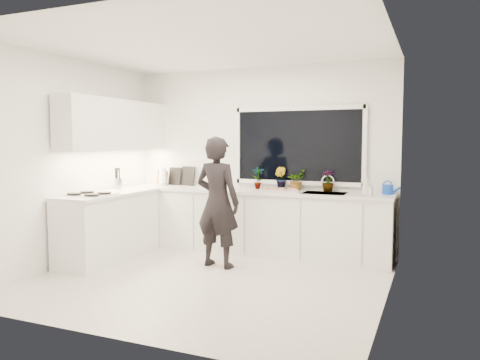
% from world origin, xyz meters
% --- Properties ---
extents(floor, '(4.00, 3.50, 0.02)m').
position_xyz_m(floor, '(0.00, 0.00, -0.01)').
color(floor, beige).
rests_on(floor, ground).
extents(wall_back, '(4.00, 0.02, 2.70)m').
position_xyz_m(wall_back, '(0.00, 1.76, 1.35)').
color(wall_back, white).
rests_on(wall_back, ground).
extents(wall_left, '(0.02, 3.50, 2.70)m').
position_xyz_m(wall_left, '(-2.01, 0.00, 1.35)').
color(wall_left, white).
rests_on(wall_left, ground).
extents(wall_right, '(0.02, 3.50, 2.70)m').
position_xyz_m(wall_right, '(2.01, 0.00, 1.35)').
color(wall_right, white).
rests_on(wall_right, ground).
extents(ceiling, '(4.00, 3.50, 0.02)m').
position_xyz_m(ceiling, '(0.00, 0.00, 2.71)').
color(ceiling, white).
rests_on(ceiling, wall_back).
extents(window, '(1.80, 0.02, 1.00)m').
position_xyz_m(window, '(0.60, 1.73, 1.55)').
color(window, black).
rests_on(window, wall_back).
extents(base_cabinets_back, '(3.92, 0.58, 0.88)m').
position_xyz_m(base_cabinets_back, '(0.00, 1.45, 0.44)').
color(base_cabinets_back, white).
rests_on(base_cabinets_back, floor).
extents(base_cabinets_left, '(0.58, 1.60, 0.88)m').
position_xyz_m(base_cabinets_left, '(-1.67, 0.35, 0.44)').
color(base_cabinets_left, white).
rests_on(base_cabinets_left, floor).
extents(countertop_back, '(3.94, 0.62, 0.04)m').
position_xyz_m(countertop_back, '(0.00, 1.44, 0.90)').
color(countertop_back, silver).
rests_on(countertop_back, base_cabinets_back).
extents(countertop_left, '(0.62, 1.60, 0.04)m').
position_xyz_m(countertop_left, '(-1.67, 0.35, 0.90)').
color(countertop_left, silver).
rests_on(countertop_left, base_cabinets_left).
extents(upper_cabinets, '(0.34, 2.10, 0.70)m').
position_xyz_m(upper_cabinets, '(-1.79, 0.70, 1.85)').
color(upper_cabinets, white).
rests_on(upper_cabinets, wall_left).
extents(sink, '(0.58, 0.42, 0.14)m').
position_xyz_m(sink, '(1.05, 1.45, 0.87)').
color(sink, silver).
rests_on(sink, countertop_back).
extents(faucet, '(0.03, 0.03, 0.22)m').
position_xyz_m(faucet, '(1.05, 1.65, 1.03)').
color(faucet, silver).
rests_on(faucet, countertop_back).
extents(stovetop, '(0.56, 0.48, 0.03)m').
position_xyz_m(stovetop, '(-1.69, -0.00, 0.94)').
color(stovetop, black).
rests_on(stovetop, countertop_left).
extents(person, '(0.66, 0.47, 1.68)m').
position_xyz_m(person, '(-0.14, 0.59, 0.84)').
color(person, black).
rests_on(person, floor).
extents(pizza_tray, '(0.60, 0.52, 0.03)m').
position_xyz_m(pizza_tray, '(0.43, 1.42, 0.94)').
color(pizza_tray, silver).
rests_on(pizza_tray, countertop_back).
extents(pizza, '(0.54, 0.47, 0.01)m').
position_xyz_m(pizza, '(0.43, 1.42, 0.95)').
color(pizza, red).
rests_on(pizza, pizza_tray).
extents(watering_can, '(0.17, 0.17, 0.13)m').
position_xyz_m(watering_can, '(1.85, 1.61, 0.98)').
color(watering_can, blue).
rests_on(watering_can, countertop_back).
extents(paper_towel_roll, '(0.14, 0.14, 0.26)m').
position_xyz_m(paper_towel_roll, '(-1.56, 1.55, 1.05)').
color(paper_towel_roll, white).
rests_on(paper_towel_roll, countertop_back).
extents(knife_block, '(0.14, 0.11, 0.22)m').
position_xyz_m(knife_block, '(-1.59, 1.59, 1.03)').
color(knife_block, olive).
rests_on(knife_block, countertop_back).
extents(utensil_crock, '(0.16, 0.16, 0.16)m').
position_xyz_m(utensil_crock, '(-1.85, 0.80, 1.00)').
color(utensil_crock, silver).
rests_on(utensil_crock, countertop_left).
extents(picture_frame_large, '(0.22, 0.04, 0.28)m').
position_xyz_m(picture_frame_large, '(-1.42, 1.69, 1.06)').
color(picture_frame_large, black).
rests_on(picture_frame_large, countertop_back).
extents(picture_frame_small, '(0.25, 0.06, 0.30)m').
position_xyz_m(picture_frame_small, '(-1.18, 1.69, 1.07)').
color(picture_frame_small, black).
rests_on(picture_frame_small, countertop_back).
extents(herb_plants, '(1.25, 0.31, 0.33)m').
position_xyz_m(herb_plants, '(0.56, 1.61, 1.07)').
color(herb_plants, '#26662D').
rests_on(herb_plants, countertop_back).
extents(soap_bottles, '(0.16, 0.13, 0.27)m').
position_xyz_m(soap_bottles, '(1.63, 1.30, 1.04)').
color(soap_bottles, '#D8BF66').
rests_on(soap_bottles, countertop_back).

